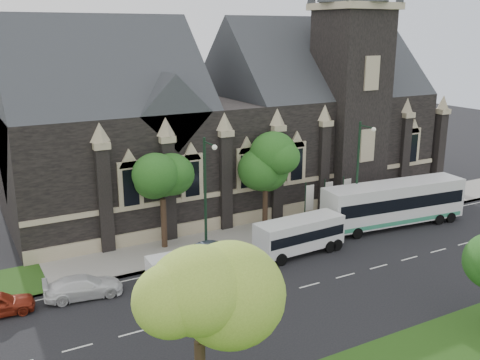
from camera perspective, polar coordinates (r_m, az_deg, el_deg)
ground at (r=36.44m, az=7.32°, el=-10.94°), size 160.00×160.00×0.00m
sidewalk at (r=43.72m, az=-0.05°, el=-6.08°), size 80.00×5.00×0.15m
museum at (r=51.88m, az=-0.06°, el=6.63°), size 40.00×17.70×29.90m
tree_park_near at (r=21.38m, az=-4.09°, el=-11.60°), size 4.42×4.42×8.56m
tree_walk_right at (r=44.55m, az=2.81°, el=2.06°), size 4.08×4.08×7.80m
tree_walk_left at (r=40.68m, az=-8.04°, el=0.50°), size 3.91×3.91×7.64m
street_lamp_near at (r=45.86m, az=12.44°, el=1.19°), size 0.36×1.88×9.00m
street_lamp_mid at (r=38.32m, az=-3.55°, el=-1.28°), size 0.36×1.88×9.00m
banner_flag_left at (r=45.76m, az=7.17°, el=-2.14°), size 0.90×0.10×4.00m
banner_flag_center at (r=46.93m, az=9.15°, el=-1.78°), size 0.90×0.10×4.00m
banner_flag_right at (r=48.14m, az=11.03°, el=-1.42°), size 0.90×0.10×4.00m
tour_coach at (r=47.70m, az=15.89°, el=-2.32°), size 13.12×4.05×3.77m
shuttle_bus at (r=40.67m, az=6.30°, el=-5.63°), size 7.04×2.74×2.68m
box_trailer at (r=36.66m, az=-7.96°, el=-9.13°), size 3.22×1.89×1.70m
sedan at (r=39.12m, az=-2.65°, el=-7.69°), size 4.66×1.70×1.52m
car_far_white at (r=35.82m, az=-16.14°, el=-10.72°), size 4.99×2.53×1.39m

